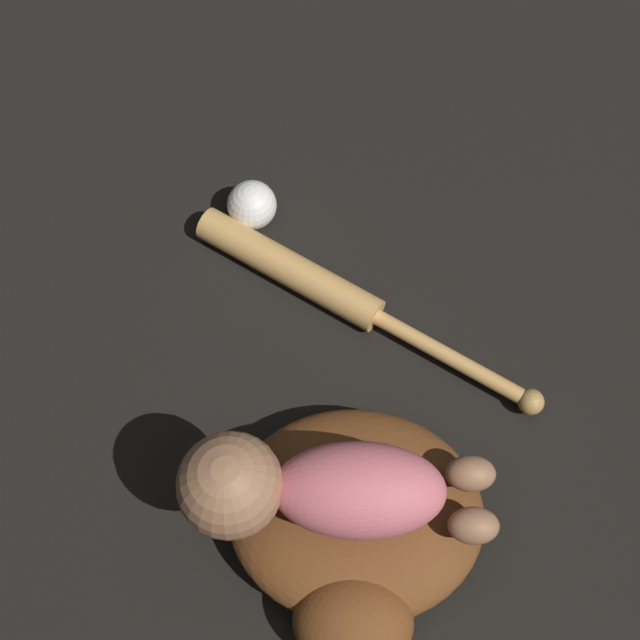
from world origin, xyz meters
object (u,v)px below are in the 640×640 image
Objects in this scene: baseball at (252,205)px; baseball_bat at (322,287)px; baseball_glove at (355,530)px; baby_figure at (311,488)px.

baseball_bat is at bearing 129.58° from baseball.
baseball is (0.15, -0.46, -0.01)m from baseball_glove.
baby_figure is at bearing 89.09° from baseball_bat.
baseball is at bearing -72.14° from baseball_glove.
baseball is (0.10, -0.12, 0.01)m from baseball_bat.
baseball_glove reaches higher than baseball.
baby_figure is 4.99× the size of baseball.
baseball_glove is at bearing 107.86° from baseball.
baby_figure reaches higher than baseball.
baseball_glove is at bearing 97.87° from baseball_bat.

